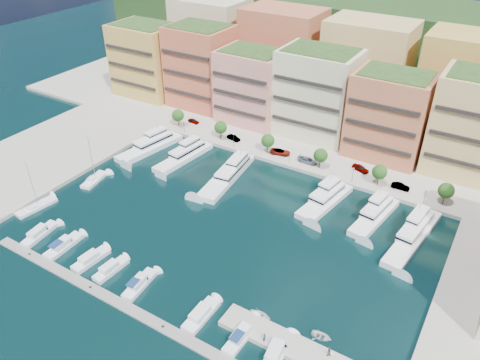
{
  "coord_description": "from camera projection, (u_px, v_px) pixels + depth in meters",
  "views": [
    {
      "loc": [
        46.55,
        -69.89,
        66.36
      ],
      "look_at": [
        -2.88,
        10.23,
        6.0
      ],
      "focal_mm": 35.0,
      "sensor_mm": 36.0,
      "label": 1
    }
  ],
  "objects": [
    {
      "name": "ground",
      "position": [
        227.0,
        226.0,
        106.47
      ],
      "size": [
        400.0,
        400.0,
        0.0
      ],
      "primitive_type": "plane",
      "color": "black",
      "rests_on": "ground"
    },
    {
      "name": "north_quay",
      "position": [
        332.0,
        125.0,
        150.89
      ],
      "size": [
        220.0,
        64.0,
        2.0
      ],
      "primitive_type": "cube",
      "color": "#9E998E",
      "rests_on": "ground"
    },
    {
      "name": "west_quay",
      "position": [
        22.0,
        168.0,
        128.14
      ],
      "size": [
        34.0,
        76.0,
        2.0
      ],
      "primitive_type": "cube",
      "color": "#9E998E",
      "rests_on": "ground"
    },
    {
      "name": "hillside",
      "position": [
        378.0,
        79.0,
        185.28
      ],
      "size": [
        240.0,
        40.0,
        58.0
      ],
      "primitive_type": "cube",
      "color": "#183114",
      "rests_on": "ground"
    },
    {
      "name": "south_pontoon",
      "position": [
        125.0,
        307.0,
        86.3
      ],
      "size": [
        72.0,
        2.2,
        0.35
      ],
      "primitive_type": "cube",
      "color": "gray",
      "rests_on": "ground"
    },
    {
      "name": "finger_pier",
      "position": [
        307.0,
        356.0,
        77.45
      ],
      "size": [
        32.0,
        5.0,
        2.0
      ],
      "primitive_type": "cube",
      "color": "#9E998E",
      "rests_on": "ground"
    },
    {
      "name": "apartment_0",
      "position": [
        147.0,
        60.0,
        164.27
      ],
      "size": [
        22.0,
        16.5,
        24.8
      ],
      "color": "gold",
      "rests_on": "north_quay"
    },
    {
      "name": "apartment_1",
      "position": [
        201.0,
        66.0,
        155.44
      ],
      "size": [
        20.0,
        16.5,
        26.8
      ],
      "color": "#C74F42",
      "rests_on": "north_quay"
    },
    {
      "name": "apartment_2",
      "position": [
        252.0,
        86.0,
        145.8
      ],
      "size": [
        20.0,
        15.5,
        22.8
      ],
      "color": "#E68C80",
      "rests_on": "north_quay"
    },
    {
      "name": "apartment_3",
      "position": [
        317.0,
        93.0,
        137.15
      ],
      "size": [
        22.0,
        16.5,
        25.8
      ],
      "color": "beige",
      "rests_on": "north_quay"
    },
    {
      "name": "apartment_4",
      "position": [
        389.0,
        115.0,
        126.53
      ],
      "size": [
        20.0,
        15.5,
        23.8
      ],
      "color": "#B46143",
      "rests_on": "north_quay"
    },
    {
      "name": "apartment_5",
      "position": [
        479.0,
        127.0,
        117.43
      ],
      "size": [
        22.0,
        16.5,
        26.8
      ],
      "color": "#DEC275",
      "rests_on": "north_quay"
    },
    {
      "name": "backblock_0",
      "position": [
        211.0,
        40.0,
        175.16
      ],
      "size": [
        26.0,
        18.0,
        30.0
      ],
      "primitive_type": "cube",
      "color": "beige",
      "rests_on": "north_quay"
    },
    {
      "name": "backblock_1",
      "position": [
        282.0,
        53.0,
        161.9
      ],
      "size": [
        26.0,
        18.0,
        30.0
      ],
      "primitive_type": "cube",
      "color": "#B46143",
      "rests_on": "north_quay"
    },
    {
      "name": "backblock_2",
      "position": [
        366.0,
        69.0,
        148.64
      ],
      "size": [
        26.0,
        18.0,
        30.0
      ],
      "primitive_type": "cube",
      "color": "#DEC275",
      "rests_on": "north_quay"
    },
    {
      "name": "backblock_3",
      "position": [
        467.0,
        87.0,
        135.38
      ],
      "size": [
        26.0,
        18.0,
        30.0
      ],
      "primitive_type": "cube",
      "color": "gold",
      "rests_on": "north_quay"
    },
    {
      "name": "tree_0",
      "position": [
        178.0,
        115.0,
        145.59
      ],
      "size": [
        3.8,
        3.8,
        5.65
      ],
      "color": "#473323",
      "rests_on": "north_quay"
    },
    {
      "name": "tree_1",
      "position": [
        221.0,
        127.0,
        138.52
      ],
      "size": [
        3.8,
        3.8,
        5.65
      ],
      "color": "#473323",
      "rests_on": "north_quay"
    },
    {
      "name": "tree_2",
      "position": [
        268.0,
        141.0,
        131.44
      ],
      "size": [
        3.8,
        3.8,
        5.65
      ],
      "color": "#473323",
      "rests_on": "north_quay"
    },
    {
      "name": "tree_3",
      "position": [
        321.0,
        155.0,
        124.37
      ],
      "size": [
        3.8,
        3.8,
        5.65
      ],
      "color": "#473323",
      "rests_on": "north_quay"
    },
    {
      "name": "tree_4",
      "position": [
        380.0,
        172.0,
        117.3
      ],
      "size": [
        3.8,
        3.8,
        5.65
      ],
      "color": "#473323",
      "rests_on": "north_quay"
    },
    {
      "name": "tree_5",
      "position": [
        446.0,
        191.0,
        110.23
      ],
      "size": [
        3.8,
        3.8,
        5.65
      ],
      "color": "#473323",
      "rests_on": "north_quay"
    },
    {
      "name": "lamppost_0",
      "position": [
        184.0,
        124.0,
        142.67
      ],
      "size": [
        0.3,
        0.3,
        4.2
      ],
      "color": "black",
      "rests_on": "north_quay"
    },
    {
      "name": "lamppost_1",
      "position": [
        234.0,
        138.0,
        134.71
      ],
      "size": [
        0.3,
        0.3,
        4.2
      ],
      "color": "black",
      "rests_on": "north_quay"
    },
    {
      "name": "lamppost_2",
      "position": [
        290.0,
        154.0,
        126.76
      ],
      "size": [
        0.3,
        0.3,
        4.2
      ],
      "color": "black",
      "rests_on": "north_quay"
    },
    {
      "name": "lamppost_3",
      "position": [
        353.0,
        173.0,
        118.8
      ],
      "size": [
        0.3,
        0.3,
        4.2
      ],
      "color": "black",
      "rests_on": "north_quay"
    },
    {
      "name": "lamppost_4",
      "position": [
        426.0,
        194.0,
        110.84
      ],
      "size": [
        0.3,
        0.3,
        4.2
      ],
      "color": "black",
      "rests_on": "north_quay"
    },
    {
      "name": "yacht_0",
      "position": [
        152.0,
        145.0,
        136.65
      ],
      "size": [
        8.48,
        22.13,
        7.3
      ],
      "color": "white",
      "rests_on": "ground"
    },
    {
      "name": "yacht_1",
      "position": [
        185.0,
        155.0,
        131.82
      ],
      "size": [
        6.57,
        20.69,
        7.3
      ],
      "color": "white",
      "rests_on": "ground"
    },
    {
      "name": "yacht_2",
      "position": [
        229.0,
        173.0,
        123.55
      ],
      "size": [
        7.7,
        24.56,
        7.3
      ],
      "color": "white",
      "rests_on": "ground"
    },
    {
      "name": "yacht_4",
      "position": [
        326.0,
        199.0,
        113.66
      ],
      "size": [
        7.83,
        19.23,
        7.3
      ],
      "color": "white",
      "rests_on": "ground"
    },
    {
      "name": "yacht_5",
      "position": [
        375.0,
        214.0,
        108.42
      ],
      "size": [
        6.85,
        18.57,
        7.3
      ],
      "color": "white",
      "rests_on": "ground"
    },
    {
      "name": "yacht_6",
      "position": [
        414.0,
        234.0,
        102.3
      ],
      "size": [
        7.3,
        24.31,
        7.3
      ],
      "color": "white",
      "rests_on": "ground"
    },
    {
      "name": "cruiser_0",
      "position": [
        40.0,
        234.0,
        103.35
      ],
      "size": [
        3.63,
        9.26,
        2.55
      ],
      "color": "white",
      "rests_on": "ground"
    },
    {
      "name": "cruiser_1",
      "position": [
        63.0,
        246.0,
        99.93
      ],
      "size": [
        3.15,
        9.25,
        2.66
      ],
      "color": "white",
      "rests_on": "ground"
    },
    {
      "name": "cruiser_2",
      "position": [
        91.0,
        259.0,
        96.34
      ],
      "size": [
        3.25,
        8.45,
        2.55
      ],
      "color": "white",
      "rests_on": "ground"
    },
    {
      "name": "cruiser_3",
      "position": [
        111.0,
        270.0,
        93.85
      ],
      "size": [
        2.86,
        7.9,
        2.55
      ],
      "color": "white",
      "rests_on": "ground"
    },
    {
      "name": "cruiser_4",
      "position": [
        140.0,
        284.0,
        90.4
      ],
      "size": [
        3.36,
        8.74,
        2.66
      ],
      "color": "white",
      "rests_on": "ground"
    },
    {
      "name": "cruiser_6",
      "position": [
        201.0,
        315.0,
        83.96
      ],
      "size": [
        2.88,
        8.53,
        2.55
      ],
      "color": "white",
      "rests_on": "ground"
    },
    {
      "name": "cruiser_7",
      "position": [
        241.0,
        336.0,
        80.16
      ],
      "size": [
        2.61,
        8.99,
        2.66
      ],
      "color": "white",
      "rests_on": "ground"
    },
    {
      "name": "cruiser_8",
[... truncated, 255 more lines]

